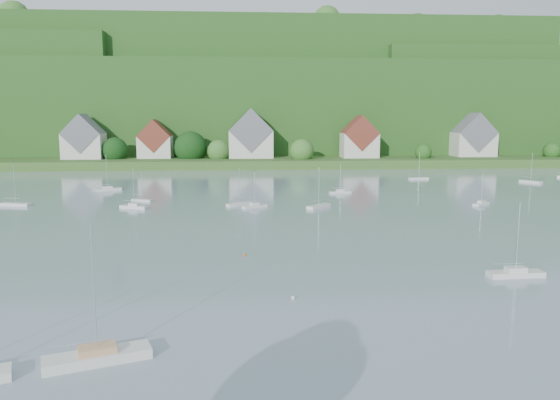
% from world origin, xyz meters
% --- Properties ---
extents(far_shore_strip, '(600.00, 60.00, 3.00)m').
position_xyz_m(far_shore_strip, '(0.00, 200.00, 1.50)').
color(far_shore_strip, '#32551F').
rests_on(far_shore_strip, ground).
extents(forested_ridge, '(620.00, 181.22, 69.89)m').
position_xyz_m(forested_ridge, '(0.39, 268.57, 22.89)').
color(forested_ridge, '#1D4415').
rests_on(forested_ridge, ground).
extents(village_building_0, '(14.00, 10.40, 16.00)m').
position_xyz_m(village_building_0, '(-55.00, 187.00, 9.51)').
color(village_building_0, beige).
rests_on(village_building_0, far_shore_strip).
extents(village_building_1, '(12.00, 9.36, 14.00)m').
position_xyz_m(village_building_1, '(-30.00, 189.00, 8.75)').
color(village_building_1, beige).
rests_on(village_building_1, far_shore_strip).
extents(village_building_2, '(16.00, 11.44, 18.00)m').
position_xyz_m(village_building_2, '(5.00, 188.00, 10.27)').
color(village_building_2, beige).
rests_on(village_building_2, far_shore_strip).
extents(village_building_3, '(13.00, 10.40, 15.50)m').
position_xyz_m(village_building_3, '(45.00, 186.00, 9.43)').
color(village_building_3, beige).
rests_on(village_building_3, far_shore_strip).
extents(village_building_4, '(15.00, 10.40, 16.50)m').
position_xyz_m(village_building_4, '(90.00, 190.00, 9.59)').
color(village_building_4, beige).
rests_on(village_building_4, far_shore_strip).
extents(near_sailboat_2, '(7.71, 4.55, 10.06)m').
position_xyz_m(near_sailboat_2, '(-8.32, 24.03, 0.50)').
color(near_sailboat_2, silver).
rests_on(near_sailboat_2, ground).
extents(near_sailboat_3, '(6.25, 2.02, 8.34)m').
position_xyz_m(near_sailboat_3, '(32.16, 42.71, 0.44)').
color(near_sailboat_3, silver).
rests_on(near_sailboat_3, ground).
extents(mooring_buoy_1, '(0.41, 0.41, 0.41)m').
position_xyz_m(mooring_buoy_1, '(6.94, 36.88, 0.00)').
color(mooring_buoy_1, silver).
rests_on(mooring_buoy_1, ground).
extents(mooring_buoy_3, '(0.39, 0.39, 0.39)m').
position_xyz_m(mooring_buoy_3, '(2.30, 53.89, 0.00)').
color(mooring_buoy_3, '#CD5C0F').
rests_on(mooring_buoy_3, ground).
extents(far_sailboat_cluster, '(197.69, 56.42, 8.71)m').
position_xyz_m(far_sailboat_cluster, '(0.72, 115.97, 0.37)').
color(far_sailboat_cluster, silver).
rests_on(far_sailboat_cluster, ground).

